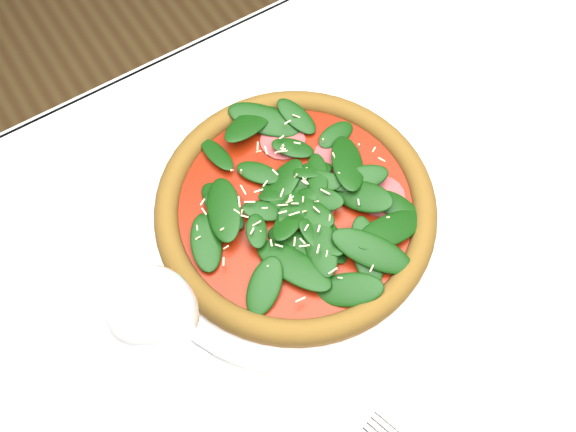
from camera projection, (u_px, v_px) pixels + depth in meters
ground at (326, 393)px, 1.42m from camera, size 6.00×6.00×0.00m
dining_table at (352, 293)px, 0.84m from camera, size 1.21×0.81×0.75m
plate at (295, 214)px, 0.77m from camera, size 0.39×0.39×0.02m
pizza at (296, 205)px, 0.75m from camera, size 0.38×0.38×0.04m
wine_glass at (151, 317)px, 0.57m from camera, size 0.09×0.09×0.21m
saucer_far at (424, 1)px, 0.93m from camera, size 0.13×0.13×0.01m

